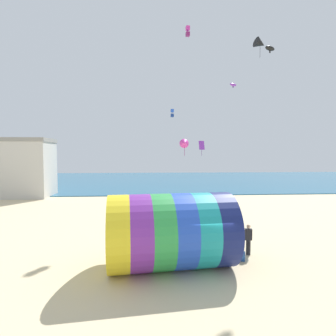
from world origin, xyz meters
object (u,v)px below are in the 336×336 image
kite_magenta_delta (184,143)px  kite_magenta_box (188,31)px  kite_blue_box (172,113)px  kite_purple_parafoil (233,85)px  kite_handler (248,239)px  kite_purple_diamond (202,146)px  kite_black_delta (260,44)px  bystander_near_water (137,214)px  kite_black_parafoil (270,48)px  giant_inflatable_tube (171,231)px  cooler_box (241,256)px

kite_magenta_delta → kite_magenta_box: size_ratio=1.59×
kite_blue_box → kite_purple_parafoil: (4.94, -6.30, 1.58)m
kite_handler → kite_magenta_delta: bearing=103.3°
kite_purple_diamond → kite_magenta_box: bearing=-121.7°
kite_purple_diamond → kite_magenta_delta: kite_purple_diamond is taller
kite_black_delta → bystander_near_water: (-13.30, -9.84, -16.86)m
kite_magenta_delta → kite_blue_box: bearing=95.4°
kite_magenta_delta → kite_magenta_box: 11.21m
kite_black_parafoil → bystander_near_water: (-11.83, -4.12, -14.06)m
kite_blue_box → kite_magenta_delta: kite_blue_box is taller
kite_black_delta → bystander_near_water: bearing=-143.5°
giant_inflatable_tube → kite_handler: giant_inflatable_tube is taller
kite_magenta_box → cooler_box: size_ratio=1.92×
kite_handler → kite_purple_diamond: (0.42, 15.61, 5.53)m
kite_black_parafoil → kite_magenta_box: size_ratio=1.29×
cooler_box → kite_purple_parafoil: bearing=75.5°
kite_handler → kite_blue_box: bearing=100.2°
kite_black_parafoil → bystander_near_water: 18.83m
kite_magenta_delta → kite_black_delta: 15.92m
kite_purple_parafoil → kite_magenta_box: 7.28m
bystander_near_water → cooler_box: 8.72m
kite_handler → bystander_near_water: bearing=136.7°
kite_blue_box → kite_black_delta: (9.88, -0.21, 7.78)m
kite_magenta_delta → bystander_near_water: kite_magenta_delta is taller
giant_inflatable_tube → kite_purple_diamond: kite_purple_diamond is taller
kite_black_parafoil → kite_purple_diamond: (-5.12, 5.56, -8.62)m
kite_magenta_delta → cooler_box: size_ratio=3.05×
kite_black_parafoil → kite_purple_diamond: bearing=132.6°
kite_handler → kite_magenta_box: bearing=97.8°
kite_purple_diamond → kite_purple_parafoil: size_ratio=1.98×
kite_black_parafoil → bystander_near_water: kite_black_parafoil is taller
kite_purple_diamond → kite_black_delta: kite_black_delta is taller
kite_purple_diamond → kite_magenta_delta: 6.58m
kite_purple_diamond → bystander_near_water: bearing=-124.7°
kite_black_delta → kite_purple_parafoil: size_ratio=2.62×
kite_black_delta → kite_purple_diamond: bearing=-178.7°
giant_inflatable_tube → kite_black_parafoil: size_ratio=4.80×
kite_purple_diamond → kite_handler: bearing=-91.6°
kite_purple_diamond → cooler_box: size_ratio=3.25×
bystander_near_water → kite_black_parafoil: bearing=19.2°
kite_purple_diamond → kite_magenta_delta: size_ratio=1.06×
kite_black_parafoil → kite_purple_diamond: kite_black_parafoil is taller
cooler_box → kite_magenta_box: bearing=94.8°
kite_magenta_delta → kite_purple_parafoil: bearing=0.8°
kite_black_parafoil → kite_black_delta: 6.53m
kite_black_delta → bystander_near_water: 23.62m
kite_blue_box → kite_purple_parafoil: size_ratio=1.09×
kite_purple_diamond → kite_purple_parafoil: kite_purple_parafoil is taller
giant_inflatable_tube → kite_purple_parafoil: 16.08m
kite_purple_parafoil → bystander_near_water: kite_purple_parafoil is taller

